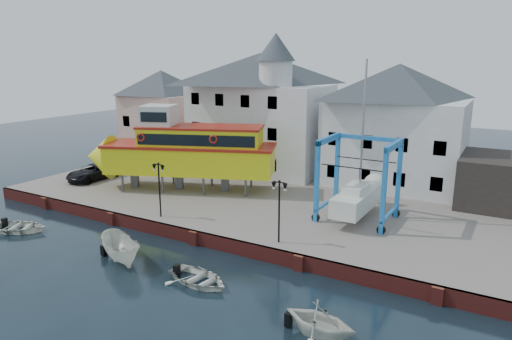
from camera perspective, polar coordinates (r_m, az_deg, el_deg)
The scene contains 15 objects.
ground at distance 32.55m, azimuth -7.74°, elevation -9.23°, with size 140.00×140.00×0.00m, color #17242C.
hardstanding at distance 41.09m, azimuth 1.54°, elevation -3.42°, with size 44.00×22.00×1.00m, color slate.
quay_wall at distance 32.44m, azimuth -7.65°, elevation -8.35°, with size 44.00×0.47×1.00m.
building_pink at distance 55.71m, azimuth -11.57°, elevation 6.82°, with size 8.00×7.00×10.30m.
building_white_main at distance 48.36m, azimuth 0.62°, elevation 7.49°, with size 14.00×8.30×14.00m.
building_white_right at distance 44.11m, azimuth 17.06°, elevation 5.30°, with size 12.00×8.00×11.20m.
lamp_post_left at distance 34.54m, azimuth -12.05°, elevation -0.74°, with size 1.12×0.32×4.20m.
lamp_post_right at distance 29.06m, azimuth 2.93°, elevation -3.21°, with size 1.12×0.32×4.20m.
tour_boat at distance 41.66m, azimuth -9.66°, elevation 2.44°, with size 17.83×10.17×7.62m.
travel_lift at distance 35.00m, azimuth 12.94°, elevation -2.67°, with size 5.51×7.73×11.62m.
van at distance 47.67m, azimuth -19.68°, elevation -0.24°, with size 2.51×5.44×1.51m, color black.
motorboat_a at distance 31.08m, azimuth -16.41°, elevation -10.85°, with size 1.79×4.75×1.83m, color silver.
motorboat_b at distance 27.41m, azimuth -7.17°, elevation -13.84°, with size 2.86×4.01×0.83m, color silver.
motorboat_c at distance 22.93m, azimuth 7.90°, elevation -19.88°, with size 3.07×3.55×1.87m, color silver.
motorboat_d at distance 39.00m, azimuth -27.59°, elevation -6.79°, with size 3.10×4.34×0.90m, color silver.
Camera 1 is at (18.41, -23.66, 12.68)m, focal length 32.00 mm.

